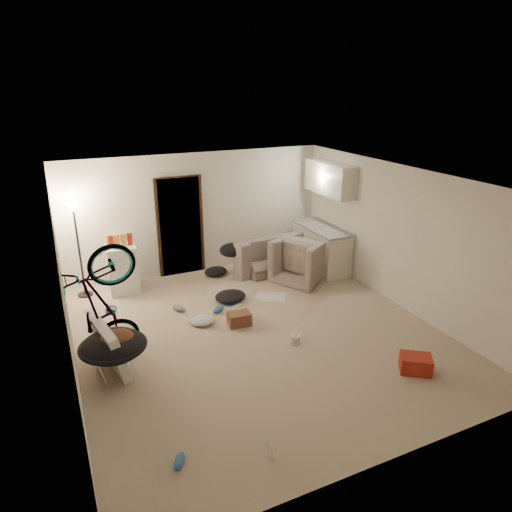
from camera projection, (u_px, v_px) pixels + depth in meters
name	position (u px, v px, depth m)	size (l,w,h in m)	color
floor	(258.00, 334.00, 7.38)	(5.50, 6.00, 0.02)	#BCA991
ceiling	(258.00, 179.00, 6.48)	(5.50, 6.00, 0.02)	white
wall_back	(198.00, 213.00, 9.49)	(5.50, 0.02, 2.50)	white
wall_front	(390.00, 365.00, 4.37)	(5.50, 0.02, 2.50)	white
wall_left	(64.00, 294.00, 5.86)	(0.02, 6.00, 2.50)	white
wall_right	(401.00, 237.00, 8.01)	(0.02, 6.00, 2.50)	white
doorway	(180.00, 227.00, 9.38)	(0.85, 0.10, 2.04)	black
door_trim	(180.00, 227.00, 9.36)	(0.97, 0.04, 2.10)	black
floor_lamp	(76.00, 230.00, 8.23)	(0.28, 0.28, 1.81)	black
kitchen_counter	(321.00, 248.00, 9.86)	(0.60, 1.50, 0.88)	beige
counter_top	(322.00, 228.00, 9.70)	(0.64, 1.54, 0.04)	gray
kitchen_uppers	(330.00, 178.00, 9.38)	(0.38, 1.40, 0.65)	beige
sofa	(273.00, 255.00, 9.94)	(1.94, 0.76, 0.57)	#3A4139
armchair	(304.00, 263.00, 9.38)	(0.99, 0.86, 0.64)	#3A4139
bicycle	(106.00, 332.00, 6.45)	(0.65, 1.86, 0.98)	black
book_asset	(271.00, 462.00, 4.86)	(0.16, 0.21, 0.02)	#A12518
mini_fridge	(123.00, 269.00, 8.73)	(0.54, 0.54, 0.92)	white
snack_box_0	(110.00, 243.00, 8.47)	(0.10, 0.07, 0.30)	#A12518
snack_box_1	(117.00, 242.00, 8.52)	(0.10, 0.07, 0.30)	orange
snack_box_2	(123.00, 242.00, 8.56)	(0.10, 0.07, 0.30)	gold
snack_box_3	(130.00, 241.00, 8.61)	(0.10, 0.07, 0.30)	#A12518
saucer_chair	(114.00, 351.00, 6.18)	(0.91, 0.91, 0.65)	silver
hoodie	(116.00, 339.00, 6.10)	(0.48, 0.40, 0.22)	#542E1C
sofa_drape	(232.00, 250.00, 9.48)	(0.56, 0.46, 0.28)	black
tv_box	(108.00, 344.00, 6.38)	(0.13, 1.10, 0.72)	silver
drink_case_a	(239.00, 319.00, 7.60)	(0.37, 0.27, 0.21)	brown
drink_case_b	(416.00, 364.00, 6.36)	(0.42, 0.31, 0.24)	#A12518
juicer	(296.00, 339.00, 7.04)	(0.15, 0.15, 0.21)	silver
newspaper	(271.00, 296.00, 8.64)	(0.43, 0.56, 0.01)	beige
book_blue	(229.00, 303.00, 8.37)	(0.21, 0.29, 0.03)	#3165B2
book_white	(235.00, 304.00, 8.31)	(0.19, 0.25, 0.02)	silver
shoe_0	(218.00, 310.00, 8.03)	(0.27, 0.11, 0.10)	#3165B2
shoe_1	(179.00, 308.00, 8.07)	(0.30, 0.12, 0.11)	slate
shoe_2	(179.00, 461.00, 4.82)	(0.25, 0.10, 0.09)	#3165B2
clothes_lump_a	(230.00, 296.00, 8.43)	(0.58, 0.50, 0.19)	black
clothes_lump_b	(216.00, 271.00, 9.59)	(0.50, 0.44, 0.15)	black
clothes_lump_c	(202.00, 320.00, 7.64)	(0.41, 0.35, 0.13)	silver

